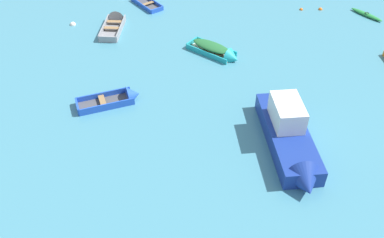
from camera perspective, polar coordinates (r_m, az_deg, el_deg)
rowboat_grey_outer_right at (r=33.56m, az=-10.28°, el=12.73°), size 1.77×4.02×1.23m
rowboat_blue_center at (r=25.49m, az=-9.58°, el=2.78°), size 3.79×2.90×1.12m
motor_launch_deep_blue_far_left at (r=22.31m, az=13.09°, el=-2.63°), size 3.81×7.30×2.53m
kayak_green_midfield_left at (r=36.96m, az=22.42°, el=12.86°), size 2.41×2.19×0.27m
rowboat_turquoise_foreground_center at (r=29.25m, az=3.66°, el=9.01°), size 4.02×2.81×1.19m
mooring_buoy_midfield at (r=36.85m, az=16.87°, el=13.90°), size 0.33×0.33×0.33m
mooring_buoy_between_boats_right at (r=34.34m, az=-15.72°, el=12.11°), size 0.44×0.44×0.44m
mooring_buoy_near_foreground at (r=36.41m, az=14.47°, el=14.04°), size 0.29×0.29×0.29m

